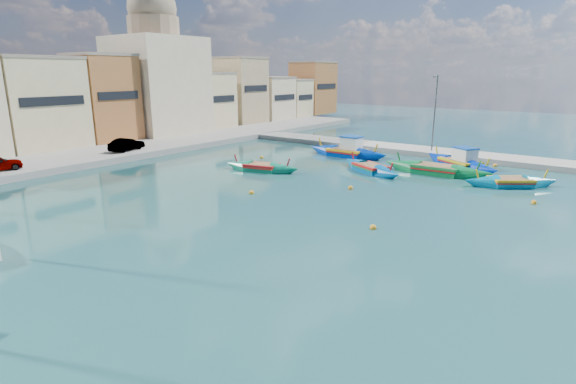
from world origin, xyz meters
TOP-DOWN VIEW (x-y plane):
  - ground at (0.00, 0.00)m, footprint 160.00×160.00m
  - east_quay at (18.00, 0.00)m, footprint 4.00×70.00m
  - north_quay at (0.00, 32.00)m, footprint 80.00×8.00m
  - north_townhouses at (6.68, 39.36)m, footprint 83.20×7.87m
  - church_block at (10.00, 40.00)m, footprint 10.00×10.00m
  - quay_street_lamp at (17.44, 6.00)m, footprint 1.18×0.16m
  - parked_cars at (-11.24, 30.50)m, footprint 20.50×2.31m
  - luzzu_turquoise_cabin at (13.03, 1.80)m, footprint 6.52×8.69m
  - luzzu_blue_cabin at (11.73, 12.65)m, footprint 2.39×9.13m
  - luzzu_cyan_mid at (6.49, 7.40)m, footprint 5.17×7.66m
  - luzzu_green at (1.17, 15.15)m, footprint 3.44×7.28m
  - luzzu_blue_south at (9.08, 2.63)m, footprint 2.28×9.38m
  - luzzu_cyan_south at (8.20, -3.32)m, footprint 5.77×6.84m
  - mooring_buoys at (2.29, 5.04)m, footprint 22.32×24.81m

SIDE VIEW (x-z plane):
  - ground at x=0.00m, z-range 0.00..0.00m
  - mooring_buoys at x=2.29m, z-range -0.10..0.26m
  - luzzu_green at x=1.17m, z-range -0.87..1.35m
  - luzzu_cyan_south at x=8.20m, z-range -0.88..1.36m
  - luzzu_cyan_mid at x=6.49m, z-range -0.90..1.38m
  - east_quay at x=18.00m, z-range 0.00..0.50m
  - luzzu_blue_south at x=9.08m, z-range -1.07..1.63m
  - north_quay at x=0.00m, z-range 0.00..0.60m
  - luzzu_turquoise_cabin at x=13.03m, z-range -1.10..1.80m
  - luzzu_blue_cabin at x=11.73m, z-range -1.22..2.00m
  - parked_cars at x=-11.24m, z-range 0.57..1.87m
  - quay_street_lamp at x=17.44m, z-range 0.34..8.34m
  - north_townhouses at x=6.68m, z-range -0.10..10.09m
  - church_block at x=10.00m, z-range -1.14..17.96m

